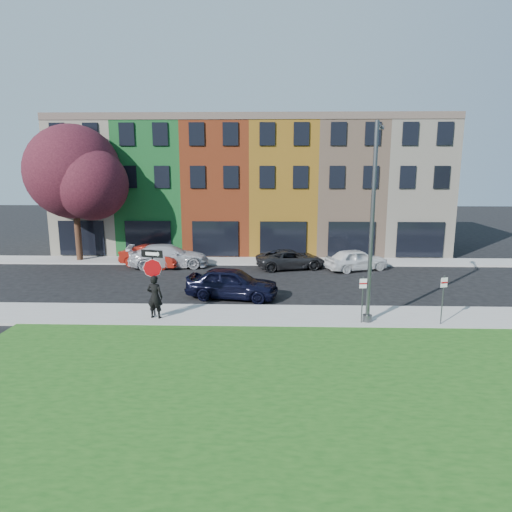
{
  "coord_description": "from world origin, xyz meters",
  "views": [
    {
      "loc": [
        -1.0,
        -17.03,
        6.93
      ],
      "look_at": [
        -1.63,
        4.0,
        2.67
      ],
      "focal_mm": 32.0,
      "sensor_mm": 36.0,
      "label": 1
    }
  ],
  "objects_px": {
    "stop_sign": "(153,269)",
    "man": "(155,297)",
    "sedan_near": "(232,283)",
    "street_lamp": "(372,224)"
  },
  "relations": [
    {
      "from": "sedan_near",
      "to": "street_lamp",
      "type": "height_order",
      "value": "street_lamp"
    },
    {
      "from": "man",
      "to": "sedan_near",
      "type": "bearing_deg",
      "value": -121.65
    },
    {
      "from": "stop_sign",
      "to": "street_lamp",
      "type": "bearing_deg",
      "value": 13.38
    },
    {
      "from": "stop_sign",
      "to": "sedan_near",
      "type": "distance_m",
      "value": 4.9
    },
    {
      "from": "stop_sign",
      "to": "street_lamp",
      "type": "relative_size",
      "value": 0.36
    },
    {
      "from": "stop_sign",
      "to": "man",
      "type": "height_order",
      "value": "stop_sign"
    },
    {
      "from": "stop_sign",
      "to": "sedan_near",
      "type": "bearing_deg",
      "value": 60.31
    },
    {
      "from": "man",
      "to": "sedan_near",
      "type": "xyz_separation_m",
      "value": [
        3.17,
        3.57,
        -0.29
      ]
    },
    {
      "from": "man",
      "to": "street_lamp",
      "type": "height_order",
      "value": "street_lamp"
    },
    {
      "from": "man",
      "to": "street_lamp",
      "type": "xyz_separation_m",
      "value": [
        9.49,
        -0.01,
        3.32
      ]
    }
  ]
}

